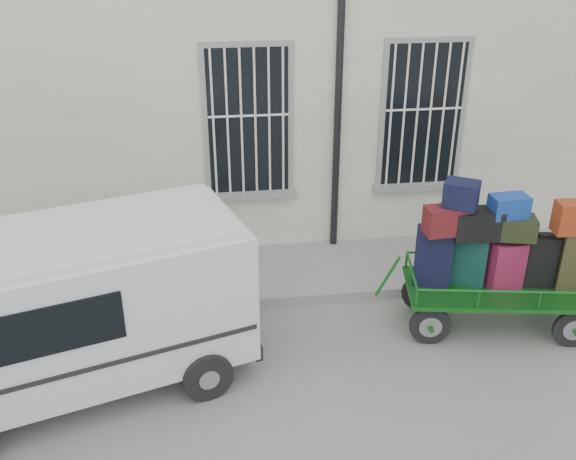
# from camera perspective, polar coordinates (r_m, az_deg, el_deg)

# --- Properties ---
(ground) EXTENTS (80.00, 80.00, 0.00)m
(ground) POSITION_cam_1_polar(r_m,az_deg,el_deg) (8.14, 1.42, -11.91)
(ground) COLOR slate
(ground) RESTS_ON ground
(building) EXTENTS (24.00, 5.15, 6.00)m
(building) POSITION_cam_1_polar(r_m,az_deg,el_deg) (12.05, -2.64, 16.45)
(building) COLOR beige
(building) RESTS_ON ground
(sidewalk) EXTENTS (24.00, 1.70, 0.15)m
(sidewalk) POSITION_cam_1_polar(r_m,az_deg,el_deg) (9.91, -0.55, -3.78)
(sidewalk) COLOR gray
(sidewalk) RESTS_ON ground
(luggage_cart) EXTENTS (2.84, 1.46, 2.11)m
(luggage_cart) POSITION_cam_1_polar(r_m,az_deg,el_deg) (8.74, 18.38, -2.37)
(luggage_cart) COLOR black
(luggage_cart) RESTS_ON ground
(van) EXTENTS (4.24, 2.72, 1.99)m
(van) POSITION_cam_1_polar(r_m,az_deg,el_deg) (7.58, -18.77, -6.20)
(van) COLOR silver
(van) RESTS_ON ground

